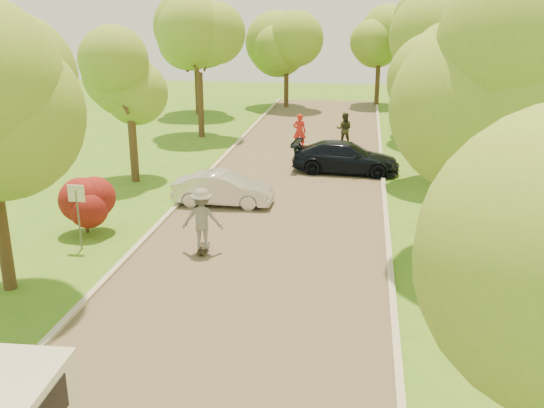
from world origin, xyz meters
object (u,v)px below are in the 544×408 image
Objects in this scene: longboard at (203,248)px; street_sign at (77,204)px; person_striped at (299,131)px; person_olive at (344,129)px; silver_sedan at (223,189)px; dark_sedan at (346,157)px; skateboarder at (202,219)px.

street_sign is at bearing 0.41° from longboard.
street_sign is 1.11× the size of person_striped.
silver_sedan is at bearing 72.43° from person_olive.
dark_sedan is (8.10, 10.94, -0.83)m from street_sign.
person_olive is at bearing -20.11° from silver_sedan.
dark_sedan is 4.83× the size of longboard.
longboard is 0.53× the size of person_striped.
longboard is 15.27m from person_striped.
street_sign is 1.09× the size of skateboarder.
person_striped is (1.90, 10.32, 0.33)m from silver_sedan.
dark_sedan reaches higher than silver_sedan.
street_sign is 6.38m from silver_sedan.
longboard is 16.97m from person_olive.
person_striped is at bearing -10.31° from silver_sedan.
skateboarder is 1.01× the size of person_striped.
person_olive is at bearing -108.56° from longboard.
person_striped is at bearing -100.90° from longboard.
longboard is at bearing -81.40° from skateboarder.
longboard is 0.56× the size of person_olive.
dark_sedan is 11.33m from skateboarder.
person_striped reaches higher than person_olive.
street_sign is 16.50m from person_striped.
dark_sedan is 11.34m from longboard.
dark_sedan is 5.37m from person_striped.
silver_sedan is at bearing -90.12° from longboard.
person_striped is 2.74m from person_olive.
skateboarder is 15.24m from person_striped.
skateboarder is (3.95, 0.40, -0.44)m from street_sign.
street_sign is 18.64m from person_olive.
person_olive is (3.85, 16.51, -0.20)m from skateboarder.
skateboarder is (0.45, -4.85, 0.48)m from silver_sedan.
silver_sedan reaches higher than longboard.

